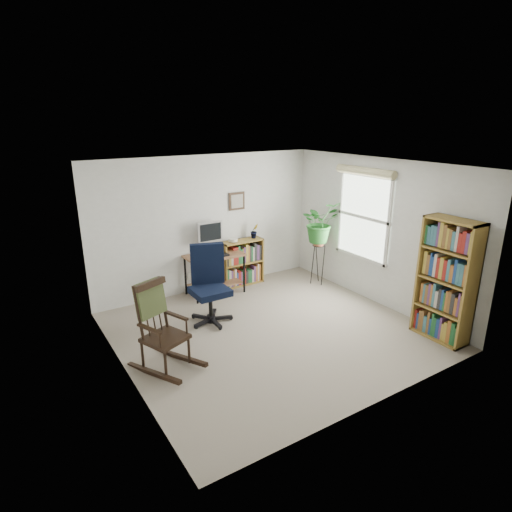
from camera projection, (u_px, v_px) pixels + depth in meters
floor at (271, 331)px, 6.29m from camera, size 4.20×4.00×0.00m
ceiling at (273, 165)px, 5.55m from camera, size 4.20×4.00×0.00m
wall_back at (207, 224)px, 7.52m from camera, size 4.20×0.00×2.40m
wall_front at (383, 304)px, 4.32m from camera, size 4.20×0.00×2.40m
wall_left at (119, 284)px, 4.85m from camera, size 0.00×4.00×2.40m
wall_right at (377, 232)px, 6.99m from camera, size 0.00×4.00×2.40m
window at (363, 217)px, 7.15m from camera, size 0.12×1.20×1.50m
desk at (215, 274)px, 7.53m from camera, size 1.00×0.55×0.72m
monitor at (210, 237)px, 7.44m from camera, size 0.46×0.16×0.56m
keyboard at (218, 256)px, 7.32m from camera, size 0.40×0.15×0.02m
office_chair at (210, 285)px, 6.38m from camera, size 0.84×0.84×1.21m
rocking_chair at (164, 327)px, 5.20m from camera, size 0.91×1.13×1.14m
low_bookshelf at (242, 262)px, 7.92m from camera, size 0.81×0.27×0.85m
tall_bookshelf at (446, 281)px, 5.85m from camera, size 0.32×0.76×1.73m
plant_stand at (318, 261)px, 7.95m from camera, size 0.32×0.32×0.88m
spider_plant at (320, 203)px, 7.60m from camera, size 1.69×1.88×1.46m
potted_plant_small at (254, 235)px, 7.92m from camera, size 0.13×0.24×0.11m
framed_picture at (237, 201)px, 7.69m from camera, size 0.32×0.04×0.32m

